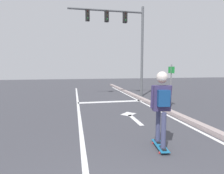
# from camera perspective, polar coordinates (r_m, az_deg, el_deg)

# --- Properties ---
(lane_line_center) EXTENTS (0.12, 20.00, 0.01)m
(lane_line_center) POSITION_cam_1_polar(r_m,az_deg,el_deg) (7.53, -10.10, -8.57)
(lane_line_center) COLOR silver
(lane_line_center) RESTS_ON ground
(lane_line_curbside) EXTENTS (0.12, 20.00, 0.01)m
(lane_line_curbside) POSITION_cam_1_polar(r_m,az_deg,el_deg) (8.35, 14.47, -7.22)
(lane_line_curbside) COLOR silver
(lane_line_curbside) RESTS_ON ground
(stop_bar) EXTENTS (3.60, 0.40, 0.01)m
(stop_bar) POSITION_cam_1_polar(r_m,az_deg,el_deg) (10.27, -0.39, -4.57)
(stop_bar) COLOR silver
(stop_bar) RESTS_ON ground
(lane_arrow_stem) EXTENTS (0.16, 1.40, 0.01)m
(lane_arrow_stem) POSITION_cam_1_polar(r_m,az_deg,el_deg) (6.86, 7.18, -9.98)
(lane_arrow_stem) COLOR silver
(lane_arrow_stem) RESTS_ON ground
(lane_arrow_head) EXTENTS (0.71, 0.71, 0.01)m
(lane_arrow_head) POSITION_cam_1_polar(r_m,az_deg,el_deg) (7.64, 5.11, -8.29)
(lane_arrow_head) COLOR silver
(lane_arrow_head) RESTS_ON ground
(curb_strip) EXTENTS (0.24, 24.00, 0.14)m
(curb_strip) POSITION_cam_1_polar(r_m,az_deg,el_deg) (8.45, 16.02, -6.65)
(curb_strip) COLOR #A3928F
(curb_strip) RESTS_ON ground
(skateboard) EXTENTS (0.31, 0.79, 0.08)m
(skateboard) POSITION_cam_1_polar(r_m,az_deg,el_deg) (4.66, 14.65, -17.15)
(skateboard) COLOR #1A638F
(skateboard) RESTS_ON ground
(skater) EXTENTS (0.47, 0.63, 1.72)m
(skater) POSITION_cam_1_polar(r_m,az_deg,el_deg) (4.34, 15.10, -3.56)
(skater) COLOR #404467
(skater) RESTS_ON skateboard
(traffic_signal_mast) EXTENTS (4.70, 0.34, 5.70)m
(traffic_signal_mast) POSITION_cam_1_polar(r_m,az_deg,el_deg) (12.00, 3.17, 16.83)
(traffic_signal_mast) COLOR #585B60
(traffic_signal_mast) RESTS_ON ground
(street_sign_post) EXTENTS (0.07, 0.44, 2.03)m
(street_sign_post) POSITION_cam_1_polar(r_m,az_deg,el_deg) (8.94, 17.77, 2.20)
(street_sign_post) COLOR slate
(street_sign_post) RESTS_ON ground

